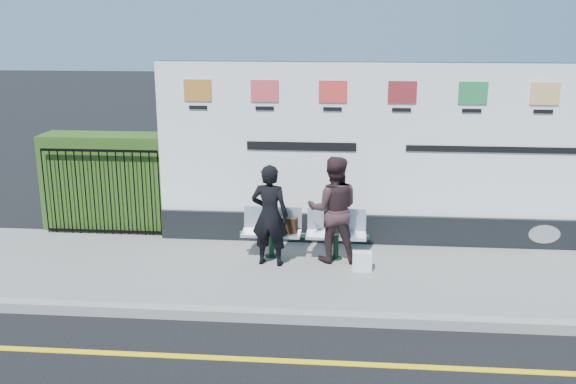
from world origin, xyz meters
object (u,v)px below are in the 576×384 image
object	(u,v)px
woman_left	(270,215)
woman_right	(333,209)
billboard	(398,168)
bench	(303,245)

from	to	relation	value
woman_left	woman_right	bearing A→B (deg)	-156.94
woman_right	billboard	bearing A→B (deg)	-141.86
woman_left	woman_right	xyz separation A→B (m)	(0.96, 0.25, 0.04)
bench	woman_right	world-z (taller)	woman_right
billboard	woman_left	world-z (taller)	billboard
billboard	woman_left	distance (m)	2.37
billboard	woman_right	bearing A→B (deg)	-138.76
woman_left	bench	bearing A→B (deg)	-139.12
woman_right	woman_left	bearing A→B (deg)	11.52
billboard	bench	bearing A→B (deg)	-150.60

